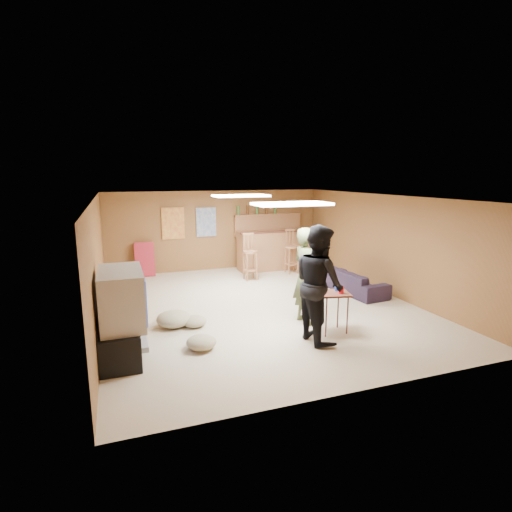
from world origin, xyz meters
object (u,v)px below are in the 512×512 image
object	(u,v)px
person_olive	(306,276)
sofa	(354,281)
tv_body	(122,297)
bar_counter	(273,250)
tray_table	(332,313)
person_black	(319,283)

from	to	relation	value
person_olive	sofa	distance (m)	2.41
tv_body	bar_counter	distance (m)	6.09
bar_counter	person_olive	xyz separation A→B (m)	(-1.04, -4.10, 0.32)
tray_table	bar_counter	bearing A→B (deg)	80.09
tv_body	bar_counter	size ratio (longest dim) A/B	0.55
person_olive	tray_table	distance (m)	0.80
tv_body	bar_counter	bearing A→B (deg)	47.00
person_black	sofa	bearing A→B (deg)	-46.73
person_olive	tray_table	world-z (taller)	person_olive
bar_counter	sofa	bearing A→B (deg)	-72.70
tv_body	bar_counter	world-z (taller)	tv_body
sofa	tv_body	bearing A→B (deg)	103.40
bar_counter	sofa	world-z (taller)	bar_counter
person_black	tray_table	size ratio (longest dim) A/B	2.69
person_olive	person_black	distance (m)	0.76
tv_body	sofa	xyz separation A→B (m)	(5.01, 1.70, -0.65)
tv_body	tray_table	world-z (taller)	tv_body
tv_body	person_black	bearing A→B (deg)	-7.51
sofa	tray_table	distance (m)	2.55
bar_counter	tray_table	bearing A→B (deg)	-99.91
bar_counter	person_black	distance (m)	5.00
sofa	tray_table	world-z (taller)	tray_table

